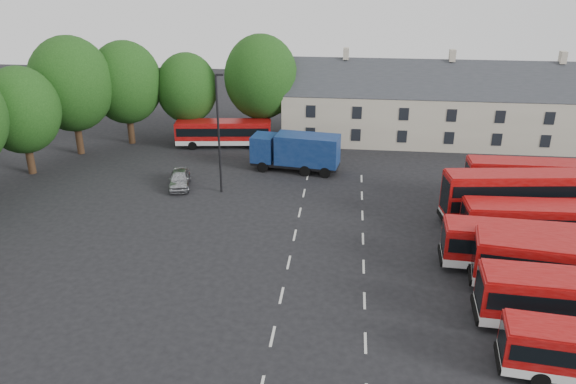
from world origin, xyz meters
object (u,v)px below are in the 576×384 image
(lamppost, at_px, (219,131))
(bus_dd_south, at_px, (512,195))
(silver_car, at_px, (180,179))
(box_truck, at_px, (297,151))

(lamppost, bearing_deg, bus_dd_south, -9.26)
(lamppost, bearing_deg, silver_car, 169.76)
(bus_dd_south, height_order, silver_car, bus_dd_south)
(bus_dd_south, bearing_deg, box_truck, 143.48)
(bus_dd_south, height_order, lamppost, lamppost)
(bus_dd_south, distance_m, lamppost, 23.76)
(box_truck, relative_size, silver_car, 1.93)
(box_truck, xyz_separation_m, lamppost, (-5.98, -5.87, 3.47))
(bus_dd_south, distance_m, box_truck, 19.78)
(box_truck, height_order, silver_car, box_truck)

